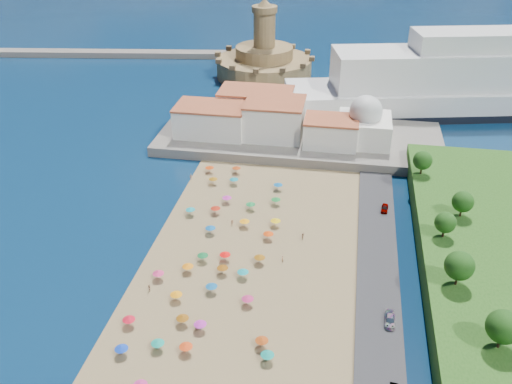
# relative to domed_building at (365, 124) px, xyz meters

# --- Properties ---
(ground) EXTENTS (700.00, 700.00, 0.00)m
(ground) POSITION_rel_domed_building_xyz_m (-30.00, -71.00, -8.97)
(ground) COLOR #071938
(ground) RESTS_ON ground
(terrace) EXTENTS (90.00, 36.00, 3.00)m
(terrace) POSITION_rel_domed_building_xyz_m (-20.00, 2.00, -7.47)
(terrace) COLOR #59544C
(terrace) RESTS_ON ground
(jetty) EXTENTS (18.00, 70.00, 2.40)m
(jetty) POSITION_rel_domed_building_xyz_m (-42.00, 37.00, -7.77)
(jetty) COLOR #59544C
(jetty) RESTS_ON ground
(breakwater) EXTENTS (199.03, 34.77, 2.60)m
(breakwater) POSITION_rel_domed_building_xyz_m (-140.00, 82.00, -7.67)
(breakwater) COLOR #59544C
(breakwater) RESTS_ON ground
(waterfront_buildings) EXTENTS (57.00, 29.00, 11.00)m
(waterfront_buildings) POSITION_rel_domed_building_xyz_m (-33.05, 2.64, -1.10)
(waterfront_buildings) COLOR silver
(waterfront_buildings) RESTS_ON terrace
(domed_building) EXTENTS (16.00, 16.00, 15.00)m
(domed_building) POSITION_rel_domed_building_xyz_m (0.00, 0.00, 0.00)
(domed_building) COLOR silver
(domed_building) RESTS_ON terrace
(fortress) EXTENTS (40.00, 40.00, 32.40)m
(fortress) POSITION_rel_domed_building_xyz_m (-42.00, 67.00, -2.29)
(fortress) COLOR olive
(fortress) RESTS_ON ground
(beach_parasols) EXTENTS (30.51, 117.45, 2.20)m
(beach_parasols) POSITION_rel_domed_building_xyz_m (-31.42, -82.03, -6.83)
(beach_parasols) COLOR gray
(beach_parasols) RESTS_ON beach
(beachgoers) EXTENTS (35.38, 95.14, 1.89)m
(beachgoers) POSITION_rel_domed_building_xyz_m (-33.21, -79.66, -7.87)
(beachgoers) COLOR tan
(beachgoers) RESTS_ON beach
(parked_cars) EXTENTS (2.18, 75.72, 1.44)m
(parked_cars) POSITION_rel_domed_building_xyz_m (6.00, -76.74, -7.58)
(parked_cars) COLOR gray
(parked_cars) RESTS_ON promenade
(hillside_trees) EXTENTS (14.29, 112.73, 7.52)m
(hillside_trees) POSITION_rel_domed_building_xyz_m (18.86, -81.93, 1.18)
(hillside_trees) COLOR #382314
(hillside_trees) RESTS_ON hillside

